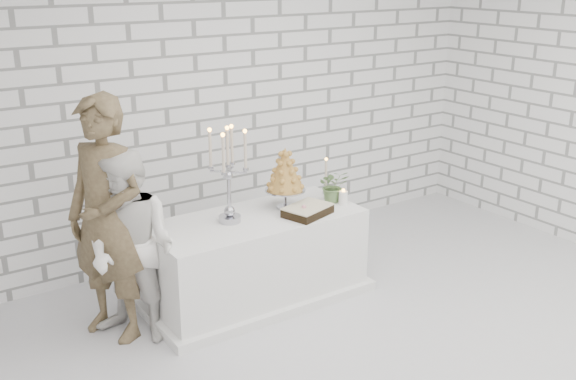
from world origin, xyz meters
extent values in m
cube|color=silver|center=(0.00, 0.00, 0.00)|extent=(6.00, 5.00, 0.01)
cube|color=white|center=(0.00, 2.50, 1.50)|extent=(6.00, 0.01, 3.00)
cube|color=white|center=(-0.38, 1.36, 0.38)|extent=(1.80, 0.80, 0.75)
imported|color=#4B3D29|center=(-1.59, 1.50, 0.95)|extent=(0.72, 0.82, 1.89)
imported|color=white|center=(-1.47, 1.33, 0.75)|extent=(0.88, 0.92, 1.49)
cube|color=black|center=(0.01, 1.16, 0.79)|extent=(0.45, 0.38, 0.08)
cylinder|color=white|center=(0.42, 1.20, 0.81)|extent=(0.09, 0.09, 0.12)
cylinder|color=beige|center=(0.47, 1.52, 0.91)|extent=(0.08, 0.08, 0.32)
imported|color=#496F3F|center=(0.40, 1.31, 0.90)|extent=(0.34, 0.32, 0.29)
camera|label=1|loc=(-3.07, -3.10, 2.75)|focal=41.73mm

